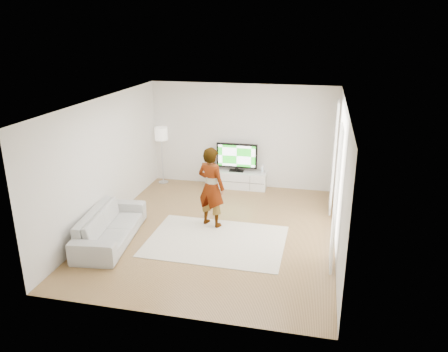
% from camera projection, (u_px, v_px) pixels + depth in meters
% --- Properties ---
extents(floor, '(6.00, 6.00, 0.00)m').
position_uv_depth(floor, '(216.00, 231.00, 9.46)').
color(floor, '#AD864E').
rests_on(floor, ground).
extents(ceiling, '(6.00, 6.00, 0.00)m').
position_uv_depth(ceiling, '(215.00, 102.00, 8.54)').
color(ceiling, white).
rests_on(ceiling, wall_back).
extents(wall_left, '(0.02, 6.00, 2.80)m').
position_uv_depth(wall_left, '(105.00, 162.00, 9.52)').
color(wall_left, silver).
rests_on(wall_left, floor).
extents(wall_right, '(0.02, 6.00, 2.80)m').
position_uv_depth(wall_right, '(341.00, 179.00, 8.48)').
color(wall_right, silver).
rests_on(wall_right, floor).
extents(wall_back, '(5.00, 0.02, 2.80)m').
position_uv_depth(wall_back, '(242.00, 136.00, 11.77)').
color(wall_back, silver).
rests_on(wall_back, floor).
extents(wall_front, '(5.00, 0.02, 2.80)m').
position_uv_depth(wall_front, '(166.00, 234.00, 6.23)').
color(wall_front, silver).
rests_on(wall_front, floor).
extents(window, '(0.01, 2.60, 2.50)m').
position_uv_depth(window, '(339.00, 171.00, 8.75)').
color(window, white).
rests_on(window, wall_right).
extents(curtain_near, '(0.04, 0.70, 2.60)m').
position_uv_depth(curtain_near, '(336.00, 199.00, 7.60)').
color(curtain_near, white).
rests_on(curtain_near, floor).
extents(curtain_far, '(0.04, 0.70, 2.60)m').
position_uv_depth(curtain_far, '(334.00, 158.00, 10.00)').
color(curtain_far, white).
rests_on(curtain_far, floor).
extents(media_console, '(1.64, 0.47, 0.46)m').
position_uv_depth(media_console, '(236.00, 179.00, 11.95)').
color(media_console, white).
rests_on(media_console, floor).
extents(television, '(1.11, 0.22, 0.77)m').
position_uv_depth(television, '(237.00, 156.00, 11.77)').
color(television, black).
rests_on(television, media_console).
extents(game_console, '(0.06, 0.17, 0.22)m').
position_uv_depth(game_console, '(263.00, 169.00, 11.69)').
color(game_console, white).
rests_on(game_console, media_console).
extents(potted_plant, '(0.29, 0.29, 0.42)m').
position_uv_depth(potted_plant, '(212.00, 162.00, 11.95)').
color(potted_plant, '#3F7238').
rests_on(potted_plant, media_console).
extents(rug, '(2.82, 2.04, 0.01)m').
position_uv_depth(rug, '(216.00, 241.00, 9.01)').
color(rug, beige).
rests_on(rug, floor).
extents(player, '(0.76, 0.63, 1.78)m').
position_uv_depth(player, '(211.00, 187.00, 9.45)').
color(player, '#334772').
rests_on(player, rug).
extents(sofa, '(1.14, 2.34, 0.66)m').
position_uv_depth(sofa, '(110.00, 226.00, 8.94)').
color(sofa, '#B3B3AE').
rests_on(sofa, floor).
extents(floor_lamp, '(0.35, 0.35, 1.59)m').
position_uv_depth(floor_lamp, '(161.00, 136.00, 11.96)').
color(floor_lamp, silver).
rests_on(floor_lamp, floor).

